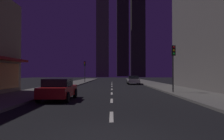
# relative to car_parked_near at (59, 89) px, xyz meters

# --- Properties ---
(ground_plane) EXTENTS (78.00, 136.00, 0.10)m
(ground_plane) POSITION_rel_car_parked_near_xyz_m (3.60, 23.25, -0.79)
(ground_plane) COLOR black
(sidewalk_right) EXTENTS (4.00, 76.00, 0.15)m
(sidewalk_right) POSITION_rel_car_parked_near_xyz_m (10.60, 23.25, -0.67)
(sidewalk_right) COLOR #605E59
(sidewalk_right) RESTS_ON ground
(sidewalk_left) EXTENTS (4.00, 76.00, 0.15)m
(sidewalk_left) POSITION_rel_car_parked_near_xyz_m (-3.40, 23.25, -0.67)
(sidewalk_left) COLOR #605E59
(sidewalk_left) RESTS_ON ground
(lane_marking_center) EXTENTS (0.16, 43.80, 0.01)m
(lane_marking_center) POSITION_rel_car_parked_near_xyz_m (3.60, 10.05, -0.73)
(lane_marking_center) COLOR silver
(lane_marking_center) RESTS_ON ground
(skyscraper_distant_tall) EXTENTS (7.07, 6.15, 46.68)m
(skyscraper_distant_tall) POSITION_rel_car_parked_near_xyz_m (-1.82, 108.54, 22.60)
(skyscraper_distant_tall) COLOR #645F4B
(skyscraper_distant_tall) RESTS_ON ground
(skyscraper_distant_mid) EXTENTS (8.36, 8.59, 65.58)m
(skyscraper_distant_mid) POSITION_rel_car_parked_near_xyz_m (11.27, 139.10, 32.05)
(skyscraper_distant_mid) COLOR #343127
(skyscraper_distant_mid) RESTS_ON ground
(skyscraper_distant_short) EXTENTS (7.55, 8.57, 75.26)m
(skyscraper_distant_short) POSITION_rel_car_parked_near_xyz_m (18.17, 105.87, 36.89)
(skyscraper_distant_short) COLOR #2F2D23
(skyscraper_distant_short) RESTS_ON ground
(car_parked_near) EXTENTS (1.98, 4.24, 1.45)m
(car_parked_near) POSITION_rel_car_parked_near_xyz_m (0.00, 0.00, 0.00)
(car_parked_near) COLOR #B21919
(car_parked_near) RESTS_ON ground
(car_parked_far) EXTENTS (1.98, 4.24, 1.45)m
(car_parked_far) POSITION_rel_car_parked_near_xyz_m (7.20, 21.65, 0.00)
(car_parked_far) COLOR silver
(car_parked_far) RESTS_ON ground
(fire_hydrant_far_left) EXTENTS (0.42, 0.30, 0.65)m
(fire_hydrant_far_left) POSITION_rel_car_parked_near_xyz_m (-2.30, 16.16, -0.29)
(fire_hydrant_far_left) COLOR red
(fire_hydrant_far_left) RESTS_ON sidewalk_left
(traffic_light_near_right) EXTENTS (0.32, 0.48, 4.20)m
(traffic_light_near_right) POSITION_rel_car_parked_near_xyz_m (9.10, 4.60, 2.45)
(traffic_light_near_right) COLOR #2D2D2D
(traffic_light_near_right) RESTS_ON sidewalk_right
(traffic_light_far_left) EXTENTS (0.32, 0.48, 4.20)m
(traffic_light_far_left) POSITION_rel_car_parked_near_xyz_m (-1.90, 28.77, 2.45)
(traffic_light_far_left) COLOR #2D2D2D
(traffic_light_far_left) RESTS_ON sidewalk_left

